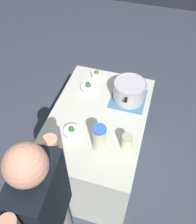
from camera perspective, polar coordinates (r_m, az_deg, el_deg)
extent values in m
plane|color=#404556|center=(2.80, 0.00, -12.59)|extent=(8.00, 8.00, 0.00)
cube|color=beige|center=(2.42, 0.00, -7.64)|extent=(1.17, 0.80, 0.88)
cube|color=teal|center=(2.21, 7.08, 3.14)|extent=(0.31, 0.30, 0.01)
cylinder|color=#B7B7BC|center=(2.15, 7.31, 4.85)|extent=(0.28, 0.28, 0.18)
torus|color=#99999E|center=(2.09, 7.54, 6.57)|extent=(0.28, 0.28, 0.01)
cube|color=black|center=(2.23, 8.27, 8.44)|extent=(0.04, 0.02, 0.02)
cube|color=black|center=(2.00, 6.52, 2.86)|extent=(0.04, 0.02, 0.02)
cylinder|color=beige|center=(1.78, 0.33, -6.43)|extent=(0.09, 0.09, 0.23)
cylinder|color=blue|center=(1.68, 0.35, -4.03)|extent=(0.10, 0.10, 0.02)
ellipsoid|color=yellow|center=(1.73, 0.21, -5.95)|extent=(0.04, 0.04, 0.01)
cylinder|color=#F0E79E|center=(1.83, 6.72, -7.12)|extent=(0.08, 0.08, 0.13)
cylinder|color=#B2AD99|center=(1.77, 6.93, -5.82)|extent=(0.08, 0.08, 0.01)
cylinder|color=silver|center=(2.27, -2.36, 5.77)|extent=(0.13, 0.13, 0.04)
ellipsoid|color=#2A642B|center=(2.26, -2.30, 6.20)|extent=(0.05, 0.05, 0.06)
ellipsoid|color=#2D7230|center=(2.28, -2.42, 6.60)|extent=(0.04, 0.04, 0.04)
cylinder|color=silver|center=(1.94, -6.11, -4.57)|extent=(0.13, 0.13, 0.05)
ellipsoid|color=#36701A|center=(1.93, -6.08, -4.19)|extent=(0.04, 0.04, 0.04)
ellipsoid|color=#247823|center=(1.92, -6.24, -4.05)|extent=(0.05, 0.05, 0.05)
ellipsoid|color=#247226|center=(1.92, -6.14, -4.19)|extent=(0.05, 0.05, 0.05)
cylinder|color=silver|center=(2.40, -0.32, 8.73)|extent=(0.10, 0.10, 0.04)
ellipsoid|color=#3A801B|center=(2.38, -0.31, 9.25)|extent=(0.04, 0.04, 0.05)
ellipsoid|color=#207D2F|center=(2.39, -0.32, 9.16)|extent=(0.04, 0.04, 0.05)
cylinder|color=gray|center=(2.14, -8.22, -24.10)|extent=(0.14, 0.14, 0.86)
cube|color=black|center=(1.45, -13.04, -19.33)|extent=(0.35, 0.23, 0.58)
sphere|color=tan|center=(1.11, -16.55, -11.79)|extent=(0.20, 0.20, 0.20)
cylinder|color=tan|center=(1.40, -10.35, -9.74)|extent=(0.08, 0.08, 0.30)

